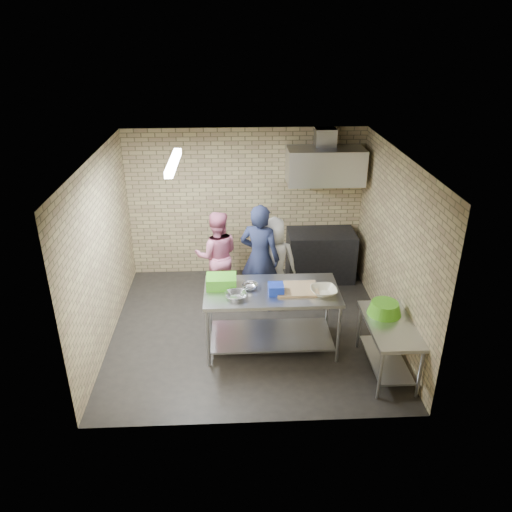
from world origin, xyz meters
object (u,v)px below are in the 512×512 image
Objects in this scene: bottle_red at (326,167)px; woman_pink at (217,256)px; man_navy at (260,258)px; bottle_green at (349,168)px; green_basin at (384,308)px; woman_white at (274,262)px; stove at (320,255)px; green_crate at (221,282)px; blue_tub at (276,289)px; prep_table at (271,318)px; side_counter at (387,347)px.

woman_pink is at bearing -155.95° from bottle_red.
woman_pink is (-0.69, 0.40, -0.13)m from man_navy.
bottle_green is 0.08× the size of man_navy.
woman_white is at bearing 129.77° from green_basin.
green_crate is at bearing -131.48° from stove.
blue_tub is 1.16× the size of bottle_red.
woman_white reaches higher than green_crate.
woman_white is (0.83, 1.13, -0.27)m from green_crate.
bottle_red reaches higher than bottle_green.
bottle_red is 0.40m from bottle_green.
stove is (1.06, 2.11, -0.02)m from prep_table.
green_basin is at bearing -90.42° from bottle_green.
green_crate is at bearing 80.39° from man_navy.
blue_tub is at bearing -16.35° from green_crate.
prep_table is at bearing 116.98° from man_navy.
bottle_green is at bearing 57.27° from prep_table.
woman_pink is at bearing -159.74° from bottle_green.
stove is 0.67× the size of man_navy.
man_navy is (-0.15, 1.20, -0.11)m from blue_tub.
green_basin is 3.07× the size of bottle_green.
green_crate is 2.78× the size of bottle_green.
green_crate is at bearing 167.00° from green_basin.
woman_pink is (-2.31, -0.85, -1.24)m from bottle_green.
green_basin reaches higher than side_counter.
prep_table is 0.55m from blue_tub.
bottle_red is (0.05, 0.24, 1.58)m from stove.
blue_tub is at bearing -114.59° from stove.
man_navy is at bearing 97.32° from blue_tub.
woman_white is at bearing 162.13° from woman_pink.
man_navy is (-1.17, -1.01, 0.45)m from stove.
bottle_green reaches higher than green_crate.
green_crate is at bearing 161.13° from side_counter.
stove is 1.61m from man_navy.
man_navy is at bearing 147.47° from woman_pink.
woman_white is at bearing 83.99° from prep_table.
woman_white reaches higher than side_counter.
man_navy reaches higher than woman_pink.
woman_white reaches higher than green_basin.
stove is at bearing -151.93° from bottle_green.
side_counter is 2.43m from green_crate.
bottle_red is at bearing -127.47° from woman_white.
green_basin reaches higher than stove.
woman_pink is (-0.10, 1.38, -0.25)m from green_crate.
bottle_red is 1.95m from woman_white.
green_crate is 1.41m from woman_pink.
bottle_green is (0.40, 0.00, -0.01)m from bottle_red.
bottle_red reaches higher than woman_pink.
prep_table is 0.90m from green_crate.
bottle_red reaches higher than man_navy.
woman_white is at bearing -131.63° from bottle_red.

